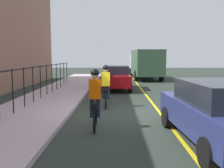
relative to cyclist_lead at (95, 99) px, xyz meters
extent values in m
plane|color=#28312A|center=(2.03, -0.75, -0.91)|extent=(80.00, 80.00, 0.00)
cube|color=yellow|center=(2.03, -2.35, -0.91)|extent=(36.00, 0.12, 0.01)
cube|color=#B79EA8|center=(2.03, 2.65, -0.84)|extent=(40.00, 3.20, 0.15)
cylinder|color=black|center=(1.35, 3.05, 0.04)|extent=(0.04, 0.04, 1.60)
cylinder|color=black|center=(2.47, 3.05, 0.04)|extent=(0.04, 0.04, 1.60)
cylinder|color=black|center=(3.58, 3.05, 0.04)|extent=(0.04, 0.04, 1.60)
cylinder|color=black|center=(4.70, 3.05, 0.04)|extent=(0.04, 0.04, 1.60)
cylinder|color=black|center=(5.82, 3.05, 0.04)|extent=(0.04, 0.04, 1.60)
cylinder|color=black|center=(6.93, 3.05, 0.04)|extent=(0.04, 0.04, 1.60)
cylinder|color=black|center=(8.05, 3.05, 0.04)|extent=(0.04, 0.04, 1.60)
cylinder|color=black|center=(9.16, 3.05, 0.04)|extent=(0.04, 0.04, 1.60)
cylinder|color=black|center=(10.28, 3.05, 0.04)|extent=(0.04, 0.04, 1.60)
cylinder|color=black|center=(11.40, 3.05, 0.04)|extent=(0.04, 0.04, 1.60)
cube|color=black|center=(3.03, 3.05, 0.79)|extent=(16.74, 0.04, 0.04)
torus|color=black|center=(0.61, 0.02, -0.58)|extent=(0.66, 0.08, 0.66)
torus|color=black|center=(-0.44, -0.02, -0.58)|extent=(0.66, 0.08, 0.66)
cube|color=black|center=(0.08, 0.00, -0.33)|extent=(0.93, 0.07, 0.24)
cylinder|color=black|center=(-0.07, 0.00, -0.18)|extent=(0.03, 0.03, 0.35)
cube|color=#D64E01|center=(-0.02, 0.00, 0.29)|extent=(0.35, 0.37, 0.63)
sphere|color=tan|center=(0.03, 0.00, 0.71)|extent=(0.22, 0.22, 0.22)
sphere|color=black|center=(0.03, 0.00, 0.78)|extent=(0.26, 0.26, 0.26)
cylinder|color=#191E38|center=(-0.04, 0.10, -0.23)|extent=(0.34, 0.13, 0.65)
cylinder|color=#191E38|center=(-0.04, -0.10, -0.23)|extent=(0.34, 0.13, 0.65)
cube|color=black|center=(-0.39, -0.01, -0.16)|extent=(0.25, 0.21, 0.18)
torus|color=black|center=(3.95, -0.17, -0.58)|extent=(0.66, 0.08, 0.66)
torus|color=black|center=(2.90, -0.21, -0.58)|extent=(0.66, 0.08, 0.66)
cube|color=black|center=(3.43, -0.19, -0.33)|extent=(0.93, 0.07, 0.24)
cylinder|color=black|center=(3.28, -0.19, -0.18)|extent=(0.03, 0.03, 0.35)
cube|color=yellow|center=(3.33, -0.19, 0.29)|extent=(0.35, 0.37, 0.63)
sphere|color=tan|center=(3.38, -0.19, 0.71)|extent=(0.22, 0.22, 0.22)
sphere|color=black|center=(3.38, -0.19, 0.78)|extent=(0.26, 0.26, 0.26)
cylinder|color=#191E38|center=(3.30, -0.09, -0.23)|extent=(0.34, 0.13, 0.65)
cylinder|color=#191E38|center=(3.31, -0.29, -0.23)|extent=(0.34, 0.13, 0.65)
cube|color=black|center=(2.95, -0.21, -0.16)|extent=(0.25, 0.21, 0.18)
cube|color=navy|center=(-1.25, -3.17, -0.24)|extent=(4.51, 2.08, 0.70)
cube|color=#1E232D|center=(-1.45, -3.18, 0.39)|extent=(2.56, 1.74, 0.56)
cylinder|color=black|center=(0.19, -2.22, -0.59)|extent=(0.65, 0.26, 0.64)
cylinder|color=black|center=(0.29, -3.92, -0.59)|extent=(0.65, 0.26, 0.64)
cylinder|color=black|center=(-2.80, -2.41, -0.59)|extent=(0.65, 0.26, 0.64)
cube|color=maroon|center=(9.27, -0.65, -0.24)|extent=(4.40, 1.81, 0.70)
cube|color=#1E232D|center=(9.47, -0.65, 0.39)|extent=(2.47, 1.59, 0.56)
cylinder|color=black|center=(7.77, -1.50, -0.59)|extent=(0.64, 0.22, 0.64)
cylinder|color=black|center=(7.78, 0.20, -0.59)|extent=(0.64, 0.22, 0.64)
cylinder|color=black|center=(10.77, -1.50, -0.59)|extent=(0.64, 0.22, 0.64)
cylinder|color=black|center=(10.77, 0.20, -0.59)|extent=(0.64, 0.22, 0.64)
cube|color=#385A3E|center=(16.00, -3.49, 0.72)|extent=(4.88, 2.65, 2.30)
cube|color=#B4B7D0|center=(19.41, -3.31, 0.52)|extent=(1.93, 2.30, 1.90)
cylinder|color=black|center=(19.21, -2.20, -0.43)|extent=(0.97, 0.35, 0.96)
cylinder|color=black|center=(19.33, -4.44, -0.43)|extent=(0.97, 0.35, 0.96)
cylinder|color=black|center=(14.88, -2.43, -0.43)|extent=(0.97, 0.35, 0.96)
cylinder|color=black|center=(15.00, -4.66, -0.43)|extent=(0.97, 0.35, 0.96)
camera|label=1|loc=(-7.57, -0.63, 1.28)|focal=40.79mm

